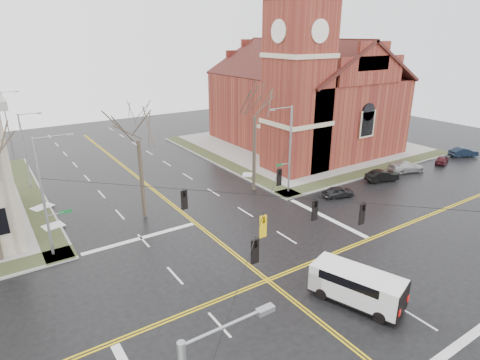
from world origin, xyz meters
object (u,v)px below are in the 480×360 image
parked_car_b (382,176)px  parked_car_d (442,160)px  parked_car_a (338,192)px  tree_nw_near (138,135)px  streetlight_north_b (7,117)px  parked_car_c (406,167)px  parked_car_e (464,152)px  signal_pole_nw (45,194)px  cargo_van (353,283)px  tree_ne (255,111)px  streetlight_north_a (26,148)px  church (302,89)px  signal_pole_ne (289,148)px

parked_car_b → parked_car_d: size_ratio=1.25×
parked_car_a → tree_nw_near: (-18.20, 6.45, 7.08)m
streetlight_north_b → parked_car_c: 54.97m
parked_car_d → parked_car_e: (5.37, 0.17, 0.10)m
parked_car_e → parked_car_a: bearing=114.8°
signal_pole_nw → cargo_van: bearing=-48.4°
parked_car_d → tree_ne: 27.56m
signal_pole_nw → parked_car_d: bearing=-3.9°
streetlight_north_a → parked_car_b: 38.86m
streetlight_north_a → streetlight_north_b: size_ratio=1.00×
parked_car_d → streetlight_north_a: bearing=46.1°
streetlight_north_b → parked_car_a: 47.86m
church → signal_pole_nw: church is taller
parked_car_c → parked_car_d: (6.81, -0.51, -0.13)m
parked_car_b → tree_nw_near: size_ratio=0.37×
streetlight_north_b → parked_car_c: bearing=-45.6°
parked_car_a → parked_car_e: parked_car_e is taller
parked_car_e → tree_nw_near: (-43.15, 5.71, 7.03)m
cargo_van → parked_car_e: 39.17m
parked_car_b → parked_car_c: size_ratio=0.86×
signal_pole_ne → parked_car_b: 12.53m
church → signal_pole_ne: 19.22m
signal_pole_ne → parked_car_a: bearing=-45.7°
signal_pole_ne → streetlight_north_b: 42.61m
signal_pole_nw → streetlight_north_b: signal_pole_nw is taller
parked_car_a → parked_car_c: parked_car_c is taller
church → streetlight_north_b: church is taller
signal_pole_nw → tree_ne: 20.57m
streetlight_north_a → parked_car_e: streetlight_north_a is taller
signal_pole_nw → tree_nw_near: (8.09, 2.72, 2.71)m
streetlight_north_b → parked_car_b: bearing=-49.9°
cargo_van → parked_car_a: cargo_van is taller
parked_car_c → parked_car_e: size_ratio=1.18×
streetlight_north_b → parked_car_b: (33.32, -39.63, -3.83)m
tree_nw_near → cargo_van: bearing=-71.6°
parked_car_a → signal_pole_nw: bearing=94.8°
signal_pole_nw → parked_car_e: 51.51m
church → cargo_van: church is taller
church → parked_car_e: (15.16, -16.27, -7.80)m
church → signal_pole_ne: church is taller
signal_pole_ne → streetlight_north_a: bearing=143.1°
parked_car_d → parked_car_e: size_ratio=0.81×
parked_car_c → parked_car_e: 12.18m
signal_pole_ne → parked_car_c: size_ratio=2.00×
parked_car_a → cargo_van: bearing=149.1°
signal_pole_ne → parked_car_e: size_ratio=2.36×
streetlight_north_a → church: bearing=-5.2°
parked_car_d → streetlight_north_b: bearing=28.4°
signal_pole_nw → parked_car_e: size_ratio=2.36×
signal_pole_nw → parked_car_a: signal_pole_nw is taller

